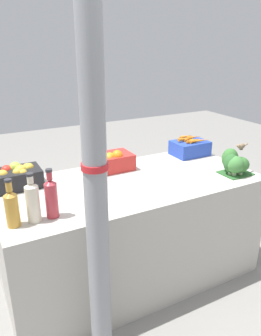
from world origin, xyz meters
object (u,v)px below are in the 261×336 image
at_px(apple_crate, 18,176).
at_px(juice_bottle_amber, 12,207).
at_px(sparrow_bird, 241,146).
at_px(orange_crate, 111,161).
at_px(support_pole, 96,188).
at_px(broccoli_pile, 235,163).
at_px(juice_bottle_cloudy, 33,201).
at_px(juice_bottle_ruby, 51,197).
at_px(carrot_crate, 190,147).

bearing_deg(apple_crate, juice_bottle_amber, -103.07).
height_order(apple_crate, sparrow_bird, sparrow_bird).
bearing_deg(orange_crate, support_pole, -118.65).
height_order(broccoli_pile, juice_bottle_amber, juice_bottle_amber).
bearing_deg(support_pole, broccoli_pile, 16.03).
distance_m(support_pole, juice_bottle_cloudy, 0.47).
height_order(juice_bottle_amber, juice_bottle_cloudy, juice_bottle_cloudy).
height_order(support_pole, broccoli_pile, support_pole).
distance_m(juice_bottle_ruby, sparrow_bird, 1.41).
xyz_separation_m(support_pole, juice_bottle_amber, (-0.33, 0.37, -0.19)).
bearing_deg(carrot_crate, juice_bottle_ruby, -159.14).
xyz_separation_m(support_pole, orange_crate, (0.48, 0.87, -0.22)).
distance_m(juice_bottle_amber, juice_bottle_ruby, 0.21).
distance_m(broccoli_pile, juice_bottle_amber, 1.58).
xyz_separation_m(orange_crate, broccoli_pile, (0.77, -0.52, 0.02)).
height_order(apple_crate, broccoli_pile, broccoli_pile).
xyz_separation_m(apple_crate, orange_crate, (0.69, -0.01, -0.00)).
bearing_deg(support_pole, juice_bottle_ruby, 108.12).
bearing_deg(juice_bottle_cloudy, juice_bottle_amber, -180.00).
height_order(broccoli_pile, juice_bottle_ruby, juice_bottle_ruby).
height_order(support_pole, carrot_crate, support_pole).
bearing_deg(juice_bottle_amber, sparrow_bird, -0.47).
xyz_separation_m(carrot_crate, juice_bottle_ruby, (-1.36, -0.52, 0.05)).
xyz_separation_m(carrot_crate, broccoli_pile, (0.00, -0.53, 0.02)).
xyz_separation_m(apple_crate, carrot_crate, (1.45, -0.00, -0.01)).
height_order(apple_crate, juice_bottle_amber, juice_bottle_amber).
bearing_deg(support_pole, sparrow_bird, 15.49).
relative_size(orange_crate, sparrow_bird, 2.24).
bearing_deg(sparrow_bird, juice_bottle_ruby, -12.35).
bearing_deg(orange_crate, juice_bottle_ruby, -139.78).
bearing_deg(sparrow_bird, apple_crate, -31.41).
xyz_separation_m(orange_crate, juice_bottle_ruby, (-0.60, -0.51, 0.05)).
height_order(apple_crate, orange_crate, orange_crate).
bearing_deg(support_pole, carrot_crate, 35.57).
bearing_deg(orange_crate, broccoli_pile, -34.02).
bearing_deg(sparrow_bird, carrot_crate, -97.35).
distance_m(carrot_crate, juice_bottle_amber, 1.66).
xyz_separation_m(carrot_crate, juice_bottle_cloudy, (-1.46, -0.52, 0.05)).
distance_m(carrot_crate, broccoli_pile, 0.53).
xyz_separation_m(support_pole, juice_bottle_cloudy, (-0.22, 0.37, -0.18)).
xyz_separation_m(orange_crate, carrot_crate, (0.76, 0.01, -0.00)).
bearing_deg(juice_bottle_amber, broccoli_pile, -0.40).
bearing_deg(juice_bottle_ruby, broccoli_pile, -0.46).
bearing_deg(juice_bottle_ruby, juice_bottle_cloudy, 180.00).
bearing_deg(juice_bottle_cloudy, carrot_crate, 19.52).
bearing_deg(juice_bottle_ruby, juice_bottle_amber, -180.00).
height_order(support_pole, juice_bottle_cloudy, support_pole).
distance_m(support_pole, orange_crate, 1.02).
bearing_deg(broccoli_pile, juice_bottle_cloudy, 179.57).
bearing_deg(orange_crate, juice_bottle_amber, -148.00).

